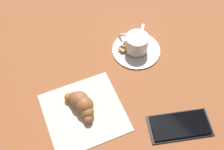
# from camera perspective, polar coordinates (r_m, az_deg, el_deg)

# --- Properties ---
(ground_plane) EXTENTS (1.80, 1.80, 0.00)m
(ground_plane) POSITION_cam_1_polar(r_m,az_deg,el_deg) (0.75, 0.73, -0.95)
(ground_plane) COLOR #9F5731
(saucer) EXTENTS (0.13, 0.13, 0.01)m
(saucer) POSITION_cam_1_polar(r_m,az_deg,el_deg) (0.81, 4.82, 5.04)
(saucer) COLOR white
(saucer) RESTS_ON ground
(espresso_cup) EXTENTS (0.06, 0.08, 0.05)m
(espresso_cup) POSITION_cam_1_polar(r_m,az_deg,el_deg) (0.79, 4.82, 6.36)
(espresso_cup) COLOR white
(espresso_cup) RESTS_ON saucer
(teaspoon) EXTENTS (0.11, 0.09, 0.01)m
(teaspoon) POSITION_cam_1_polar(r_m,az_deg,el_deg) (0.81, 5.49, 5.87)
(teaspoon) COLOR silver
(teaspoon) RESTS_ON saucer
(sugar_packet) EXTENTS (0.07, 0.03, 0.01)m
(sugar_packet) POSITION_cam_1_polar(r_m,az_deg,el_deg) (0.81, 3.23, 6.16)
(sugar_packet) COLOR tan
(sugar_packet) RESTS_ON saucer
(napkin) EXTENTS (0.23, 0.23, 0.00)m
(napkin) POSITION_cam_1_polar(r_m,az_deg,el_deg) (0.71, -5.55, -7.35)
(napkin) COLOR silver
(napkin) RESTS_ON ground
(croissant) EXTENTS (0.05, 0.11, 0.04)m
(croissant) POSITION_cam_1_polar(r_m,az_deg,el_deg) (0.70, -6.00, -5.65)
(croissant) COLOR #9E5D40
(croissant) RESTS_ON napkin
(cell_phone) EXTENTS (0.16, 0.14, 0.01)m
(cell_phone) POSITION_cam_1_polar(r_m,az_deg,el_deg) (0.70, 13.24, -9.68)
(cell_phone) COLOR black
(cell_phone) RESTS_ON ground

